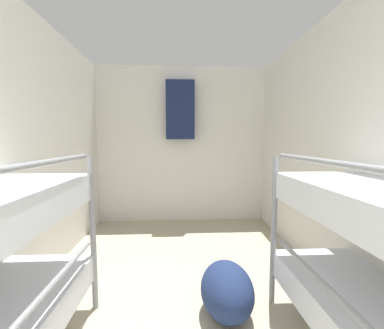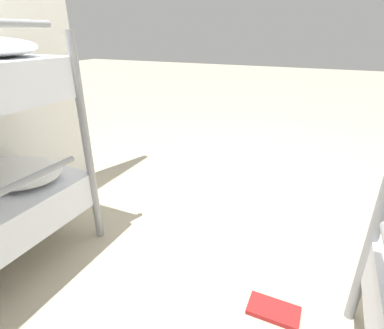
{
  "view_description": "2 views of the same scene",
  "coord_description": "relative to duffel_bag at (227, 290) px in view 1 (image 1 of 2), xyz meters",
  "views": [
    {
      "loc": [
        -0.05,
        0.41,
        1.32
      ],
      "look_at": [
        0.07,
        2.65,
        1.11
      ],
      "focal_mm": 24.0,
      "sensor_mm": 36.0,
      "label": 1
    },
    {
      "loc": [
        -0.46,
        1.74,
        1.18
      ],
      "look_at": [
        -0.01,
        0.76,
        0.7
      ],
      "focal_mm": 28.0,
      "sensor_mm": 36.0,
      "label": 2
    }
  ],
  "objects": [
    {
      "name": "hanging_coat",
      "position": [
        -0.33,
        2.22,
        1.59
      ],
      "size": [
        0.44,
        0.12,
        0.9
      ],
      "color": "#192347"
    },
    {
      "name": "wall_back",
      "position": [
        -0.31,
        2.37,
        1.05
      ],
      "size": [
        2.81,
        0.06,
        2.49
      ],
      "color": "silver",
      "rests_on": "ground_plane"
    },
    {
      "name": "wall_right",
      "position": [
        1.06,
        0.06,
        1.05
      ],
      "size": [
        0.06,
        4.68,
        2.49
      ],
      "color": "silver",
      "rests_on": "ground_plane"
    },
    {
      "name": "duffel_bag",
      "position": [
        0.0,
        0.0,
        0.0
      ],
      "size": [
        0.39,
        0.57,
        0.39
      ],
      "color": "navy",
      "rests_on": "ground_plane"
    }
  ]
}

